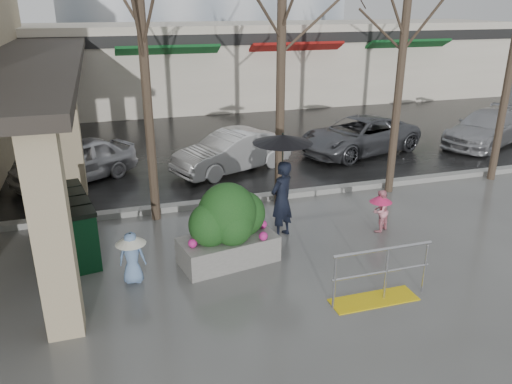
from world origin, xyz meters
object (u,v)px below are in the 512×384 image
car_a (74,161)px  car_c (358,135)px  child_pink (380,208)px  news_boxes (78,224)px  child_blue (132,253)px  car_d (486,128)px  woman (282,177)px  handrail (378,281)px  car_b (232,151)px  tree_mideast (407,8)px  planter (228,225)px

car_a → car_c: bearing=60.2°
child_pink → news_boxes: news_boxes is taller
child_blue → car_d: size_ratio=0.24×
woman → handrail: bearing=72.5°
handrail → news_boxes: news_boxes is taller
child_pink → car_b: 5.72m
car_a → tree_mideast: bearing=36.4°
handrail → planter: size_ratio=0.91×
car_d → planter: bearing=-88.5°
tree_mideast → news_boxes: bearing=-171.4°
child_pink → car_d: car_d is taller
tree_mideast → child_blue: 8.88m
planter → tree_mideast: bearing=26.3°
tree_mideast → child_blue: size_ratio=6.31×
child_pink → car_c: bearing=-143.0°
child_blue → car_b: (3.48, 5.94, 0.02)m
planter → handrail: bearing=-44.9°
child_blue → car_b: size_ratio=0.27×
news_boxes → tree_mideast: bearing=-1.3°
tree_mideast → woman: bearing=-154.9°
tree_mideast → child_blue: bearing=-158.3°
handrail → news_boxes: (-5.10, 3.55, 0.26)m
child_blue → car_b: bearing=-108.6°
handrail → tree_mideast: bearing=56.8°
woman → car_b: 4.95m
handrail → woman: bearing=104.2°
child_pink → child_blue: 5.65m
tree_mideast → woman: tree_mideast is taller
handrail → tree_mideast: tree_mideast is taller
tree_mideast → news_boxes: (-8.24, -1.25, -4.23)m
child_pink → car_a: car_a is taller
handrail → planter: 3.11m
child_blue → planter: (1.92, 0.26, 0.20)m
child_pink → child_blue: child_blue is taller
planter → news_boxes: size_ratio=0.90×
child_pink → planter: planter is taller
child_pink → car_c: size_ratio=0.22×
handrail → car_c: 9.46m
planter → news_boxes: bearing=154.7°
tree_mideast → planter: (-5.32, -2.63, -4.05)m
woman → car_d: 11.20m
news_boxes → car_d: same height
handrail → car_d: car_d is taller
woman → planter: 1.75m
planter → car_b: 5.90m
tree_mideast → child_pink: size_ratio=6.51×
woman → car_d: (9.93, 5.11, -0.79)m
tree_mideast → car_c: bearing=75.2°
child_blue → car_c: 10.54m
child_pink → handrail: bearing=30.1°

